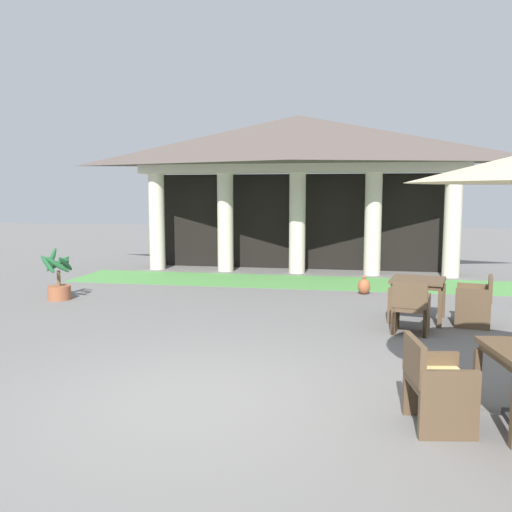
{
  "coord_description": "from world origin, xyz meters",
  "views": [
    {
      "loc": [
        1.62,
        -5.34,
        2.21
      ],
      "look_at": [
        0.14,
        2.52,
        1.27
      ],
      "focal_mm": 38.08,
      "sensor_mm": 36.0,
      "label": 1
    }
  ],
  "objects_px": {
    "patio_table_mid_left": "(418,285)",
    "patio_chair_mid_left_east": "(476,302)",
    "potted_palm_left_edge": "(59,283)",
    "patio_chair_near_foreground_west": "(436,384)",
    "patio_chair_mid_left_south": "(411,309)",
    "terracotta_urn": "(364,286)"
  },
  "relations": [
    {
      "from": "patio_chair_mid_left_east",
      "to": "potted_palm_left_edge",
      "type": "xyz_separation_m",
      "value": [
        -7.99,
        0.73,
        -0.05
      ]
    },
    {
      "from": "patio_chair_near_foreground_west",
      "to": "patio_chair_mid_left_south",
      "type": "xyz_separation_m",
      "value": [
        0.1,
        3.5,
        -0.02
      ]
    },
    {
      "from": "patio_table_mid_left",
      "to": "potted_palm_left_edge",
      "type": "xyz_separation_m",
      "value": [
        -7.07,
        0.53,
        -0.28
      ]
    },
    {
      "from": "patio_table_mid_left",
      "to": "patio_chair_mid_left_east",
      "type": "relative_size",
      "value": 1.23
    },
    {
      "from": "terracotta_urn",
      "to": "patio_table_mid_left",
      "type": "bearing_deg",
      "value": -69.33
    },
    {
      "from": "patio_chair_mid_left_east",
      "to": "patio_table_mid_left",
      "type": "bearing_deg",
      "value": 90.0
    },
    {
      "from": "patio_chair_mid_left_south",
      "to": "potted_palm_left_edge",
      "type": "distance_m",
      "value": 7.03
    },
    {
      "from": "patio_chair_near_foreground_west",
      "to": "terracotta_urn",
      "type": "bearing_deg",
      "value": 175.6
    },
    {
      "from": "patio_table_mid_left",
      "to": "terracotta_urn",
      "type": "relative_size",
      "value": 2.47
    },
    {
      "from": "patio_chair_mid_left_south",
      "to": "patio_chair_mid_left_east",
      "type": "height_order",
      "value": "patio_chair_mid_left_south"
    },
    {
      "from": "potted_palm_left_edge",
      "to": "patio_chair_near_foreground_west",
      "type": "bearing_deg",
      "value": -36.08
    },
    {
      "from": "patio_chair_near_foreground_west",
      "to": "patio_table_mid_left",
      "type": "distance_m",
      "value": 4.43
    },
    {
      "from": "patio_chair_near_foreground_west",
      "to": "terracotta_urn",
      "type": "distance_m",
      "value": 6.75
    },
    {
      "from": "potted_palm_left_edge",
      "to": "patio_table_mid_left",
      "type": "bearing_deg",
      "value": -4.32
    },
    {
      "from": "patio_chair_mid_left_south",
      "to": "potted_palm_left_edge",
      "type": "relative_size",
      "value": 0.79
    },
    {
      "from": "patio_chair_mid_left_south",
      "to": "patio_chair_mid_left_east",
      "type": "distance_m",
      "value": 1.32
    },
    {
      "from": "patio_table_mid_left",
      "to": "potted_palm_left_edge",
      "type": "height_order",
      "value": "potted_palm_left_edge"
    },
    {
      "from": "patio_table_mid_left",
      "to": "patio_chair_mid_left_east",
      "type": "xyz_separation_m",
      "value": [
        0.91,
        -0.19,
        -0.23
      ]
    },
    {
      "from": "patio_table_mid_left",
      "to": "patio_chair_mid_left_south",
      "type": "xyz_separation_m",
      "value": [
        -0.19,
        -0.91,
        -0.24
      ]
    },
    {
      "from": "patio_table_mid_left",
      "to": "terracotta_urn",
      "type": "distance_m",
      "value": 2.52
    },
    {
      "from": "patio_table_mid_left",
      "to": "patio_chair_mid_left_south",
      "type": "distance_m",
      "value": 0.96
    },
    {
      "from": "patio_chair_near_foreground_west",
      "to": "potted_palm_left_edge",
      "type": "xyz_separation_m",
      "value": [
        -6.79,
        4.95,
        -0.06
      ]
    }
  ]
}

